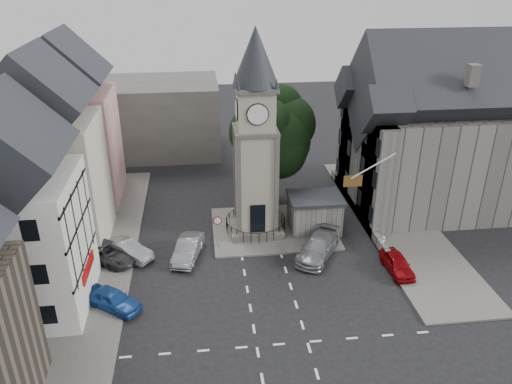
{
  "coord_description": "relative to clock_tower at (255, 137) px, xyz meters",
  "views": [
    {
      "loc": [
        -4.15,
        -27.69,
        20.59
      ],
      "look_at": [
        -0.31,
        5.0,
        4.93
      ],
      "focal_mm": 35.0,
      "sensor_mm": 36.0,
      "label": 1
    }
  ],
  "objects": [
    {
      "name": "ground",
      "position": [
        0.0,
        -7.99,
        -8.12
      ],
      "size": [
        120.0,
        120.0,
        0.0
      ],
      "primitive_type": "plane",
      "color": "black",
      "rests_on": "ground"
    },
    {
      "name": "pavement_west",
      "position": [
        -12.5,
        -1.99,
        -8.05
      ],
      "size": [
        6.0,
        30.0,
        0.14
      ],
      "primitive_type": "cube",
      "color": "#595651",
      "rests_on": "ground"
    },
    {
      "name": "pavement_east",
      "position": [
        12.0,
        0.01,
        -8.05
      ],
      "size": [
        6.0,
        26.0,
        0.14
      ],
      "primitive_type": "cube",
      "color": "#595651",
      "rests_on": "ground"
    },
    {
      "name": "central_island",
      "position": [
        1.5,
        0.01,
        -8.04
      ],
      "size": [
        10.0,
        8.0,
        0.16
      ],
      "primitive_type": "cube",
      "color": "#595651",
      "rests_on": "ground"
    },
    {
      "name": "road_markings",
      "position": [
        0.0,
        -13.49,
        -8.12
      ],
      "size": [
        20.0,
        8.0,
        0.01
      ],
      "primitive_type": "cube",
      "color": "silver",
      "rests_on": "ground"
    },
    {
      "name": "clock_tower",
      "position": [
        0.0,
        0.0,
        0.0
      ],
      "size": [
        4.86,
        4.86,
        16.25
      ],
      "color": "#4C4944",
      "rests_on": "ground"
    },
    {
      "name": "stone_shelter",
      "position": [
        4.8,
        -0.49,
        -6.57
      ],
      "size": [
        4.3,
        3.3,
        3.08
      ],
      "color": "#5C5955",
      "rests_on": "ground"
    },
    {
      "name": "town_tree",
      "position": [
        2.0,
        5.01,
        -1.15
      ],
      "size": [
        7.2,
        7.2,
        10.8
      ],
      "color": "black",
      "rests_on": "ground"
    },
    {
      "name": "warning_sign_post",
      "position": [
        -3.2,
        -2.56,
        -6.09
      ],
      "size": [
        0.7,
        0.19,
        2.85
      ],
      "color": "black",
      "rests_on": "ground"
    },
    {
      "name": "terrace_pink",
      "position": [
        -15.5,
        8.01,
        -1.54
      ],
      "size": [
        8.1,
        7.6,
        12.8
      ],
      "color": "tan",
      "rests_on": "ground"
    },
    {
      "name": "terrace_cream",
      "position": [
        -15.5,
        0.01,
        -1.54
      ],
      "size": [
        8.1,
        7.6,
        12.8
      ],
      "color": "beige",
      "rests_on": "ground"
    },
    {
      "name": "terrace_tudor",
      "position": [
        -15.5,
        -7.99,
        -1.93
      ],
      "size": [
        8.1,
        7.6,
        12.0
      ],
      "color": "silver",
      "rests_on": "ground"
    },
    {
      "name": "backdrop_west",
      "position": [
        -12.0,
        20.01,
        -4.12
      ],
      "size": [
        20.0,
        10.0,
        8.0
      ],
      "primitive_type": "cube",
      "color": "#4C4944",
      "rests_on": "ground"
    },
    {
      "name": "east_building",
      "position": [
        15.59,
        3.01,
        -1.86
      ],
      "size": [
        14.4,
        11.4,
        12.6
      ],
      "color": "#5C5955",
      "rests_on": "ground"
    },
    {
      "name": "east_boundary_wall",
      "position": [
        9.2,
        2.01,
        -7.67
      ],
      "size": [
        0.4,
        16.0,
        0.9
      ],
      "primitive_type": "cube",
      "color": "#5C5955",
      "rests_on": "ground"
    },
    {
      "name": "flagpole",
      "position": [
        8.0,
        -3.99,
        -1.12
      ],
      "size": [
        3.68,
        0.1,
        2.74
      ],
      "color": "white",
      "rests_on": "ground"
    },
    {
      "name": "car_west_blue",
      "position": [
        -10.25,
        -8.93,
        -7.45
      ],
      "size": [
        4.14,
        3.61,
        1.35
      ],
      "primitive_type": "imported",
      "rotation": [
        0.0,
        0.0,
        0.94
      ],
      "color": "navy",
      "rests_on": "ground"
    },
    {
      "name": "car_west_silver",
      "position": [
        -9.99,
        -3.0,
        -7.45
      ],
      "size": [
        4.1,
        3.58,
        1.34
      ],
      "primitive_type": "imported",
      "rotation": [
        0.0,
        0.0,
        0.93
      ],
      "color": "#919398",
      "rests_on": "ground"
    },
    {
      "name": "car_west_grey",
      "position": [
        -11.5,
        -3.17,
        -7.4
      ],
      "size": [
        5.65,
        4.86,
        1.44
      ],
      "primitive_type": "imported",
      "rotation": [
        0.0,
        0.0,
        0.98
      ],
      "color": "#313133",
      "rests_on": "ground"
    },
    {
      "name": "car_island_silver",
      "position": [
        -5.5,
        -3.49,
        -7.39
      ],
      "size": [
        2.61,
        4.65,
        1.45
      ],
      "primitive_type": "imported",
      "rotation": [
        0.0,
        0.0,
        -0.26
      ],
      "color": "gray",
      "rests_on": "ground"
    },
    {
      "name": "car_island_east",
      "position": [
        4.19,
        -4.42,
        -7.36
      ],
      "size": [
        4.57,
        5.57,
        1.52
      ],
      "primitive_type": "imported",
      "rotation": [
        0.0,
        0.0,
        -0.55
      ],
      "color": "gray",
      "rests_on": "ground"
    },
    {
      "name": "car_east_red",
      "position": [
        9.39,
        -7.08,
        -7.48
      ],
      "size": [
        1.67,
        3.83,
        1.29
      ],
      "primitive_type": "imported",
      "rotation": [
        0.0,
        0.0,
        0.04
      ],
      "color": "maroon",
      "rests_on": "ground"
    },
    {
      "name": "pedestrian",
      "position": [
        9.12,
        -4.67,
        -7.36
      ],
      "size": [
        0.67,
        0.59,
        1.53
      ],
      "primitive_type": "imported",
      "rotation": [
        0.0,
        0.0,
        3.65
      ],
      "color": "beige",
      "rests_on": "ground"
    }
  ]
}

